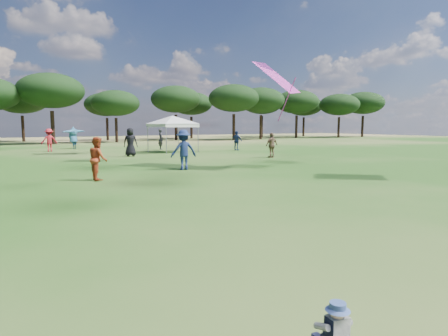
{
  "coord_description": "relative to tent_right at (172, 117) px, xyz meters",
  "views": [
    {
      "loc": [
        -1.83,
        -0.22,
        2.03
      ],
      "look_at": [
        0.26,
        3.26,
        1.57
      ],
      "focal_mm": 30.0,
      "sensor_mm": 36.0,
      "label": 1
    }
  ],
  "objects": [
    {
      "name": "tree_line",
      "position": [
        -7.0,
        21.51,
        2.82
      ],
      "size": [
        108.78,
        17.63,
        7.77
      ],
      "color": "black",
      "rests_on": "ground"
    },
    {
      "name": "festival_crowd",
      "position": [
        -9.03,
        -0.22,
        -1.71
      ],
      "size": [
        28.55,
        21.51,
        1.91
      ],
      "color": "#A2381B",
      "rests_on": "ground"
    },
    {
      "name": "tent_right",
      "position": [
        0.0,
        0.0,
        0.0
      ],
      "size": [
        5.82,
        5.82,
        3.03
      ],
      "rotation": [
        0.0,
        0.0,
        0.14
      ],
      "color": "gray",
      "rests_on": "ground"
    },
    {
      "name": "toddler",
      "position": [
        -8.73,
        -23.92,
        -2.4
      ],
      "size": [
        0.33,
        0.36,
        0.47
      ],
      "rotation": [
        0.0,
        0.0,
        -0.13
      ],
      "color": "black",
      "rests_on": "ground"
    }
  ]
}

